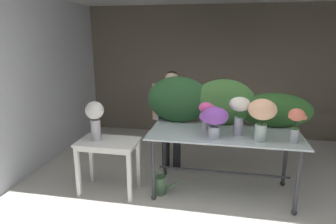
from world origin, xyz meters
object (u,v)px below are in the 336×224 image
vase_ivory_tulips (239,110)px  vase_coral_dahlias (296,121)px  florist (171,110)px  side_table_white (108,149)px  vase_fuchsia_peonies (206,113)px  vase_peach_carnations (262,114)px  vase_violet_anemones (214,118)px  watering_can (160,185)px  display_table_glass (224,142)px  vase_white_roses_tall (95,117)px

vase_ivory_tulips → vase_coral_dahlias: (0.63, -0.13, -0.07)m
florist → vase_coral_dahlias: (1.60, -0.82, 0.16)m
side_table_white → florist: bearing=51.4°
vase_fuchsia_peonies → vase_peach_carnations: bearing=-19.8°
side_table_white → vase_peach_carnations: size_ratio=1.55×
florist → vase_violet_anemones: (0.67, -0.85, 0.15)m
vase_fuchsia_peonies → vase_peach_carnations: (0.66, -0.24, 0.08)m
side_table_white → vase_ivory_tulips: vase_ivory_tulips is taller
florist → vase_violet_anemones: bearing=-51.8°
side_table_white → vase_coral_dahlias: size_ratio=1.94×
florist → watering_can: florist is taller
display_table_glass → vase_peach_carnations: (0.41, -0.24, 0.46)m
vase_coral_dahlias → vase_fuchsia_peonies: bearing=168.6°
vase_peach_carnations → watering_can: bearing=177.5°
florist → vase_fuchsia_peonies: size_ratio=4.05×
vase_white_roses_tall → vase_violet_anemones: bearing=0.5°
vase_violet_anemones → vase_white_roses_tall: bearing=-179.5°
side_table_white → vase_peach_carnations: vase_peach_carnations is taller
vase_fuchsia_peonies → side_table_white: bearing=-168.4°
vase_peach_carnations → display_table_glass: bearing=149.5°
side_table_white → watering_can: 0.85m
vase_violet_anemones → vase_peach_carnations: 0.55m
watering_can → vase_ivory_tulips: bearing=6.3°
vase_peach_carnations → vase_white_roses_tall: size_ratio=0.96×
display_table_glass → florist: 1.03m
vase_peach_carnations → vase_white_roses_tall: (-2.06, -0.02, -0.14)m
display_table_glass → vase_violet_anemones: size_ratio=5.00×
florist → vase_fuchsia_peonies: 0.84m
vase_white_roses_tall → side_table_white: bearing=0.3°
display_table_glass → florist: (-0.80, 0.60, 0.23)m
vase_peach_carnations → vase_coral_dahlias: bearing=3.9°
vase_ivory_tulips → vase_violet_anemones: bearing=-150.4°
vase_ivory_tulips → vase_violet_anemones: size_ratio=1.26×
vase_violet_anemones → vase_peach_carnations: bearing=0.7°
vase_ivory_tulips → florist: bearing=144.7°
vase_ivory_tulips → vase_coral_dahlias: bearing=-12.1°
vase_peach_carnations → florist: bearing=145.1°
vase_coral_dahlias → display_table_glass: bearing=164.7°
florist → vase_peach_carnations: size_ratio=3.09×
vase_violet_anemones → display_table_glass: bearing=62.9°
vase_violet_anemones → florist: bearing=128.2°
vase_coral_dahlias → side_table_white: bearing=-178.8°
vase_violet_anemones → vase_ivory_tulips: bearing=29.6°
side_table_white → watering_can: (0.68, 0.07, -0.50)m
vase_fuchsia_peonies → vase_violet_anemones: size_ratio=1.00×
side_table_white → vase_peach_carnations: 1.99m
vase_coral_dahlias → watering_can: vase_coral_dahlias is taller
display_table_glass → vase_fuchsia_peonies: 0.45m
vase_fuchsia_peonies → vase_coral_dahlias: bearing=-11.4°
vase_fuchsia_peonies → vase_white_roses_tall: bearing=-169.6°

